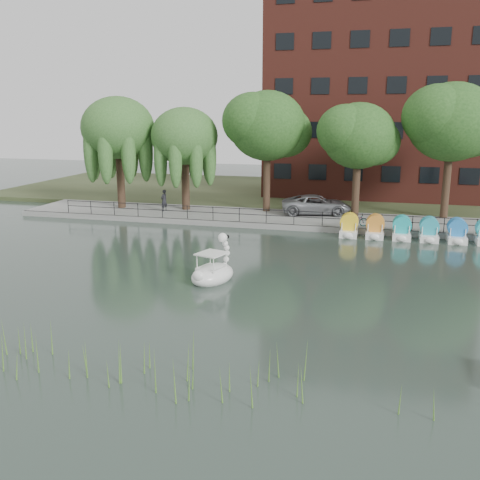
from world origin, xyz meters
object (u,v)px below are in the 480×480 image
at_px(pedestrian, 164,199).
at_px(swan_boat, 213,271).
at_px(bicycle, 355,219).
at_px(minivan, 317,203).

bearing_deg(pedestrian, swan_boat, 48.80).
distance_m(bicycle, pedestrian, 15.29).
bearing_deg(bicycle, minivan, 32.24).
xyz_separation_m(pedestrian, swan_boat, (8.96, -15.25, -0.89)).
distance_m(pedestrian, swan_boat, 17.71).
bearing_deg(minivan, bicycle, -151.32).
height_order(minivan, pedestrian, pedestrian).
xyz_separation_m(minivan, pedestrian, (-11.98, -1.73, 0.13)).
bearing_deg(pedestrian, minivan, 116.58).
bearing_deg(swan_boat, minivan, 98.42).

